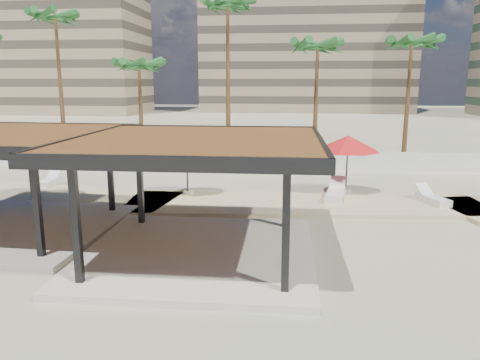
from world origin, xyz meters
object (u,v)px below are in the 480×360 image
object	(u,v)px
umbrella_c	(348,144)
lounger_b	(336,194)
pavilion_central	(198,186)
lounger_a	(49,182)
lounger_c	(433,199)
pavilion_west	(10,173)

from	to	relation	value
umbrella_c	lounger_b	bearing A→B (deg)	-113.52
pavilion_central	lounger_b	world-z (taller)	pavilion_central
lounger_a	lounger_c	distance (m)	19.12
umbrella_c	lounger_a	size ratio (longest dim) A/B	2.17
umbrella_c	lounger_b	xyz separation A→B (m)	(-0.62, -1.42, -2.20)
lounger_a	lounger_b	world-z (taller)	lounger_b
lounger_b	lounger_c	xyz separation A→B (m)	(4.27, -0.27, -0.04)
lounger_a	lounger_c	xyz separation A→B (m)	(19.04, -1.73, 0.00)
umbrella_c	lounger_c	distance (m)	4.60
umbrella_c	lounger_c	xyz separation A→B (m)	(3.65, -1.69, -2.24)
pavilion_west	lounger_c	distance (m)	17.58
pavilion_central	pavilion_west	distance (m)	7.57
umbrella_c	lounger_a	xyz separation A→B (m)	(-15.40, 0.04, -2.24)
lounger_c	lounger_a	bearing A→B (deg)	64.92
umbrella_c	lounger_c	size ratio (longest dim) A/B	2.05
pavilion_west	umbrella_c	distance (m)	14.78
lounger_a	lounger_b	bearing A→B (deg)	-98.78
lounger_a	lounger_c	bearing A→B (deg)	-98.32
umbrella_c	lounger_c	bearing A→B (deg)	-24.82
pavilion_west	lounger_c	xyz separation A→B (m)	(16.64, 5.35, -1.89)
pavilion_west	lounger_a	distance (m)	7.71
pavilion_west	lounger_a	bearing A→B (deg)	111.10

